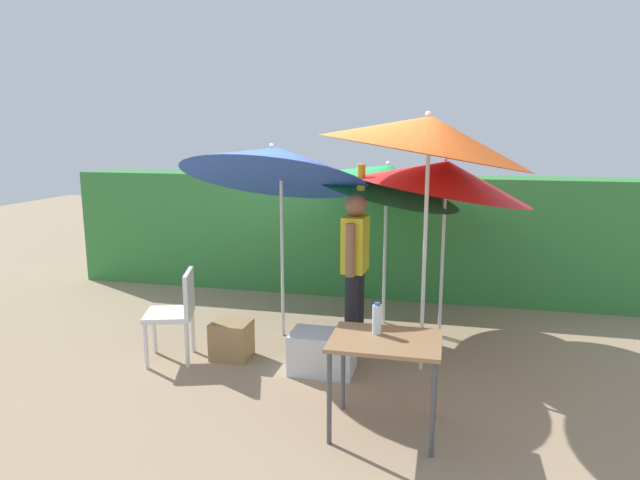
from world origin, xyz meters
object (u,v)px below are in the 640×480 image
(umbrella_orange, at_px, (276,164))
(person_vendor, at_px, (355,260))
(folding_table, at_px, (385,350))
(umbrella_yellow, at_px, (428,135))
(umbrella_rainbow, at_px, (445,176))
(umbrella_navy, at_px, (387,179))
(bottle_water, at_px, (377,319))
(cooler_box, at_px, (322,352))
(chair_plastic, at_px, (176,310))
(crate_cardboard, at_px, (232,340))

(umbrella_orange, bearing_deg, person_vendor, -11.81)
(umbrella_orange, distance_m, folding_table, 2.54)
(umbrella_yellow, xyz_separation_m, folding_table, (-0.20, -1.22, -1.53))
(person_vendor, bearing_deg, umbrella_yellow, -26.60)
(umbrella_rainbow, xyz_separation_m, person_vendor, (-0.85, -0.58, -0.81))
(umbrella_navy, bearing_deg, bottle_water, -84.95)
(umbrella_rainbow, relative_size, person_vendor, 1.11)
(umbrella_yellow, relative_size, cooler_box, 4.33)
(bottle_water, bearing_deg, chair_plastic, 159.31)
(person_vendor, relative_size, cooler_box, 3.20)
(umbrella_yellow, bearing_deg, bottle_water, -103.83)
(umbrella_orange, xyz_separation_m, cooler_box, (0.68, -0.83, -1.69))
(umbrella_navy, distance_m, crate_cardboard, 2.46)
(umbrella_yellow, height_order, person_vendor, umbrella_yellow)
(folding_table, relative_size, bottle_water, 3.33)
(umbrella_navy, height_order, cooler_box, umbrella_navy)
(person_vendor, bearing_deg, bottle_water, -74.30)
(umbrella_yellow, height_order, chair_plastic, umbrella_yellow)
(person_vendor, bearing_deg, umbrella_navy, 76.61)
(umbrella_navy, bearing_deg, umbrella_orange, -147.57)
(umbrella_yellow, distance_m, folding_table, 1.97)
(chair_plastic, height_order, crate_cardboard, chair_plastic)
(umbrella_rainbow, xyz_separation_m, umbrella_navy, (-0.64, 0.29, -0.06))
(chair_plastic, distance_m, crate_cardboard, 0.61)
(person_vendor, relative_size, crate_cardboard, 5.10)
(umbrella_rainbow, bearing_deg, person_vendor, -145.51)
(umbrella_rainbow, xyz_separation_m, folding_table, (-0.36, -2.15, -1.11))
(bottle_water, bearing_deg, umbrella_rainbow, 78.13)
(umbrella_yellow, bearing_deg, folding_table, -99.35)
(umbrella_orange, distance_m, bottle_water, 2.34)
(umbrella_rainbow, distance_m, bottle_water, 2.29)
(umbrella_rainbow, height_order, crate_cardboard, umbrella_rainbow)
(umbrella_orange, height_order, folding_table, umbrella_orange)
(umbrella_yellow, distance_m, bottle_water, 1.77)
(umbrella_navy, bearing_deg, crate_cardboard, -133.79)
(person_vendor, distance_m, bottle_water, 1.53)
(umbrella_orange, xyz_separation_m, bottle_water, (1.29, -1.66, -1.04))
(umbrella_yellow, relative_size, bottle_water, 10.60)
(umbrella_yellow, distance_m, chair_plastic, 2.88)
(umbrella_navy, height_order, crate_cardboard, umbrella_navy)
(umbrella_orange, height_order, umbrella_navy, umbrella_orange)
(umbrella_orange, distance_m, crate_cardboard, 1.86)
(cooler_box, bearing_deg, crate_cardboard, 173.00)
(umbrella_orange, height_order, crate_cardboard, umbrella_orange)
(umbrella_orange, relative_size, crate_cardboard, 6.43)
(umbrella_orange, bearing_deg, umbrella_yellow, -18.67)
(person_vendor, xyz_separation_m, folding_table, (0.49, -1.57, -0.30))
(crate_cardboard, bearing_deg, umbrella_yellow, 5.79)
(umbrella_rainbow, xyz_separation_m, crate_cardboard, (-1.98, -1.11, -1.56))
(bottle_water, bearing_deg, folding_table, -49.66)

